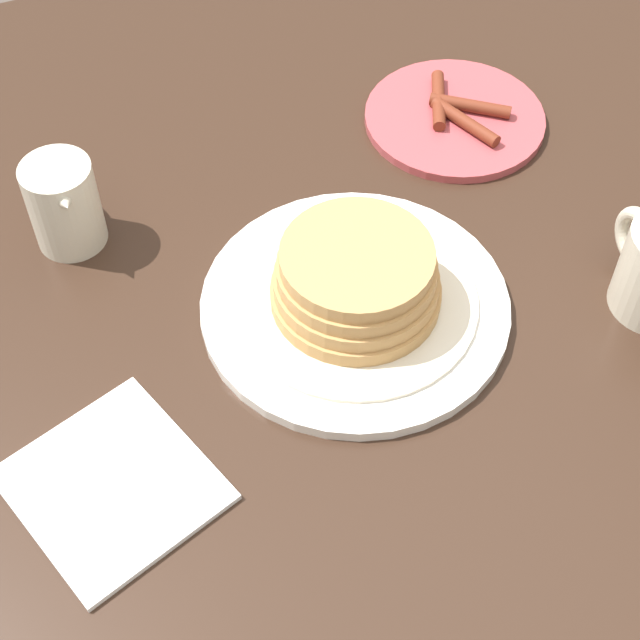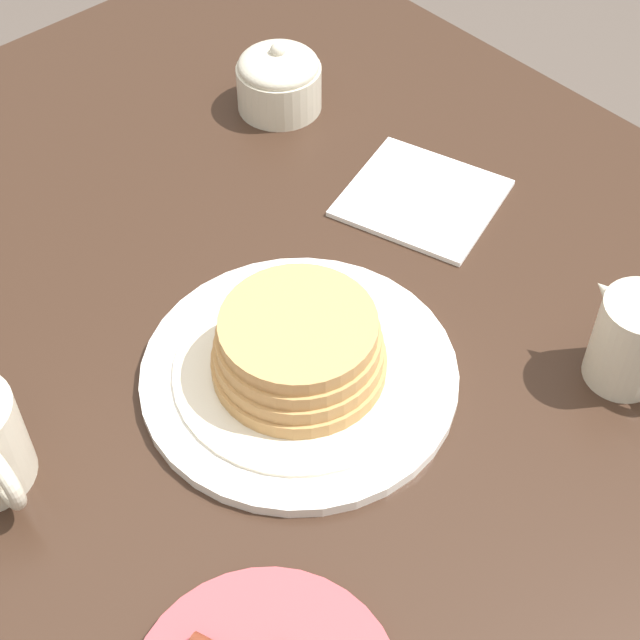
{
  "view_description": "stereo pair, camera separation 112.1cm",
  "coord_description": "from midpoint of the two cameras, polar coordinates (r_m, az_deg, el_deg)",
  "views": [
    {
      "loc": [
        -0.5,
        0.25,
        1.47
      ],
      "look_at": [
        -0.0,
        0.04,
        0.79
      ],
      "focal_mm": 55.0,
      "sensor_mm": 36.0,
      "label": 1
    },
    {
      "loc": [
        0.44,
        -0.36,
        1.46
      ],
      "look_at": [
        -0.0,
        0.04,
        0.79
      ],
      "focal_mm": 55.0,
      "sensor_mm": 36.0,
      "label": 2
    }
  ],
  "objects": [
    {
      "name": "napkin",
      "position": [
        0.77,
        -30.68,
        -47.04
      ],
      "size": [
        0.19,
        0.19,
        0.01
      ],
      "color": "white",
      "rests_on": "dining_table"
    },
    {
      "name": "pancake_plate",
      "position": [
        0.68,
        -7.18,
        -36.12
      ],
      "size": [
        0.29,
        0.29,
        0.08
      ],
      "color": "white",
      "rests_on": "dining_table"
    },
    {
      "name": "dining_table",
      "position": [
        0.82,
        -5.21,
        -37.7
      ],
      "size": [
        1.28,
        1.08,
        0.76
      ],
      "color": "#332116",
      "rests_on": "ground_plane"
    },
    {
      "name": "ground_plane",
      "position": [
        1.46,
        -2.94,
        -38.06
      ],
      "size": [
        8.0,
        8.0,
        0.0
      ],
      "primitive_type": "plane",
      "color": "#51473F"
    },
    {
      "name": "side_plate_bacon",
      "position": [
        0.76,
        3.89,
        -15.66
      ],
      "size": [
        0.2,
        0.2,
        0.02
      ],
      "color": "#B2474C",
      "rests_on": "dining_table"
    },
    {
      "name": "creamer_pitcher",
      "position": [
        0.75,
        -30.29,
        -24.93
      ],
      "size": [
        0.11,
        0.07,
        0.1
      ],
      "color": "beige",
      "rests_on": "dining_table"
    }
  ]
}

